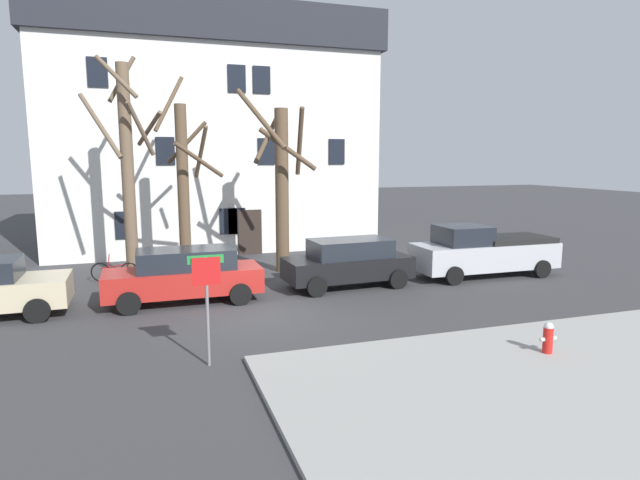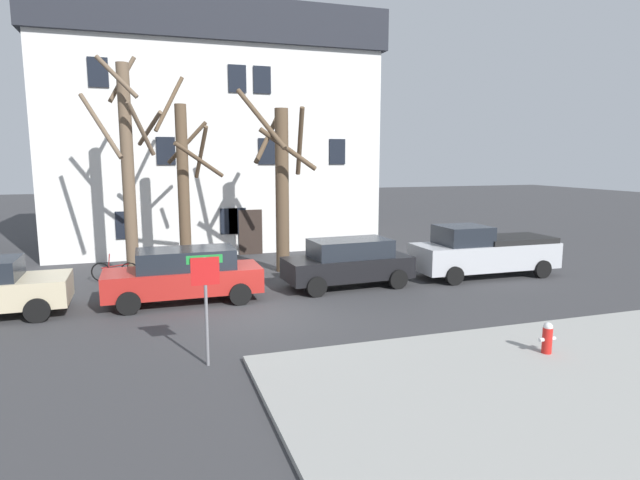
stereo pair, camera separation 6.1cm
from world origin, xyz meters
TOP-DOWN VIEW (x-y plane):
  - ground_plane at (0.00, 0.00)m, footprint 120.00×120.00m
  - sidewalk_slab at (5.02, -6.62)m, footprint 11.92×6.30m
  - building_main at (0.53, 13.93)m, footprint 16.05×9.00m
  - tree_bare_near at (-3.42, 5.67)m, footprint 2.80×2.78m
  - tree_bare_mid at (-1.45, 5.81)m, footprint 2.48×2.54m
  - tree_bare_far at (2.21, 5.45)m, footprint 2.79×2.82m
  - car_red_wagon at (-1.82, 1.97)m, footprint 4.78×1.98m
  - car_black_wagon at (3.79, 2.25)m, footprint 4.52×2.19m
  - pickup_truck_silver at (9.32, 2.22)m, footprint 5.60×2.17m
  - fire_hydrant at (5.63, -5.42)m, footprint 0.42×0.22m
  - street_sign_pole at (-1.71, -3.47)m, footprint 0.76×0.07m
  - bicycle_leaning at (-4.05, 5.66)m, footprint 1.70×0.51m

SIDE VIEW (x-z plane):
  - ground_plane at x=0.00m, z-range 0.00..0.00m
  - sidewalk_slab at x=5.02m, z-range 0.00..0.12m
  - bicycle_leaning at x=-4.05m, z-range -0.15..0.88m
  - fire_hydrant at x=5.63m, z-range 0.13..0.85m
  - car_black_wagon at x=3.79m, z-range 0.04..1.72m
  - car_red_wagon at x=-1.82m, z-range 0.04..1.73m
  - pickup_truck_silver at x=9.32m, z-range -0.03..1.95m
  - street_sign_pole at x=-1.71m, z-range 0.50..2.95m
  - tree_bare_mid at x=-1.45m, z-range -0.26..7.29m
  - tree_bare_far at x=2.21m, z-range 0.02..7.10m
  - tree_bare_near at x=-3.42m, z-range 0.16..8.28m
  - building_main at x=0.53m, z-range 0.07..11.58m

